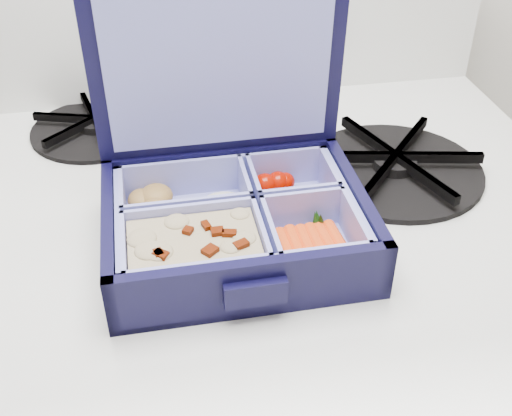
{
  "coord_description": "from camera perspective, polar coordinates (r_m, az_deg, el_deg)",
  "views": [
    {
      "loc": [
        0.26,
        1.12,
        1.37
      ],
      "look_at": [
        0.35,
        1.6,
        1.01
      ],
      "focal_mm": 45.0,
      "sensor_mm": 36.0,
      "label": 1
    }
  ],
  "objects": [
    {
      "name": "burner_grate",
      "position": [
        0.73,
        12.24,
        4.08
      ],
      "size": [
        0.23,
        0.23,
        0.03
      ],
      "primitive_type": "cylinder",
      "rotation": [
        0.0,
        0.0,
        -0.19
      ],
      "color": "black",
      "rests_on": "stove"
    },
    {
      "name": "bento_box",
      "position": [
        0.6,
        -1.79,
        -1.4
      ],
      "size": [
        0.24,
        0.19,
        0.06
      ],
      "primitive_type": null,
      "rotation": [
        0.0,
        0.0,
        0.01
      ],
      "color": "black",
      "rests_on": "stove"
    },
    {
      "name": "fork",
      "position": [
        0.74,
        -1.82,
        4.25
      ],
      "size": [
        0.1,
        0.17,
        0.01
      ],
      "primitive_type": null,
      "rotation": [
        0.0,
        0.0,
        -0.47
      ],
      "color": "#B9B9B9",
      "rests_on": "stove"
    },
    {
      "name": "burner_grate_rear",
      "position": [
        0.82,
        -14.1,
        7.19
      ],
      "size": [
        0.2,
        0.2,
        0.02
      ],
      "primitive_type": "cylinder",
      "rotation": [
        0.0,
        0.0,
        -0.29
      ],
      "color": "black",
      "rests_on": "stove"
    }
  ]
}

